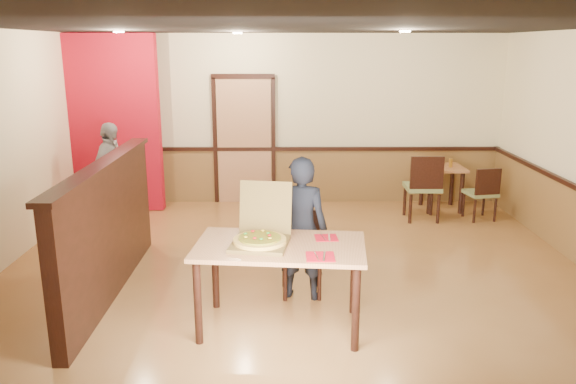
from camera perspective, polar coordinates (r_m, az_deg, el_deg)
name	(u,v)px	position (r m, az deg, el deg)	size (l,w,h in m)	color
floor	(296,284)	(6.41, 0.83, -9.31)	(7.00, 7.00, 0.00)	#AF7944
ceiling	(297,25)	(5.86, 0.93, 16.57)	(7.00, 7.00, 0.00)	black
wall_back	(292,120)	(9.44, 0.41, 7.33)	(7.00, 7.00, 0.00)	#F5EBC0
wainscot_back	(292,176)	(9.57, 0.41, 1.66)	(7.00, 0.04, 0.90)	olive
chair_rail_back	(292,149)	(9.46, 0.41, 4.40)	(7.00, 0.06, 0.06)	black
back_door	(244,141)	(9.47, -4.45, 5.17)	(0.90, 0.06, 2.10)	tan
booth_partition	(108,228)	(6.24, -17.82, -3.48)	(0.20, 3.10, 1.44)	black
red_accent_panel	(109,124)	(9.36, -17.72, 6.58)	(1.60, 0.20, 2.78)	#AF0C20
spot_a	(119,32)	(7.96, -16.81, 15.32)	(0.14, 0.14, 0.02)	#FFD3B2
spot_b	(237,33)	(8.39, -5.16, 15.80)	(0.14, 0.14, 0.02)	#FFD3B2
spot_c	(405,31)	(7.52, 11.81, 15.70)	(0.14, 0.14, 0.02)	#FFD3B2
main_table	(280,256)	(5.22, -0.82, -6.51)	(1.63, 1.03, 0.83)	tan
diner_chair	(301,249)	(6.07, 1.34, -5.83)	(0.45, 0.45, 0.88)	olive
side_chair_left	(424,185)	(8.72, 13.61, 0.70)	(0.51, 0.51, 1.03)	olive
side_chair_right	(483,191)	(9.02, 19.17, 0.06)	(0.48, 0.48, 0.83)	olive
side_table	(442,177)	(9.43, 15.36, 1.49)	(0.67, 0.67, 0.71)	tan
diner	(301,228)	(5.84, 1.34, -3.73)	(0.56, 0.37, 1.53)	black
passerby	(111,173)	(8.75, -17.50, 1.81)	(0.89, 0.37, 1.52)	gray
pizza_box	(261,237)	(5.18, -2.77, -4.58)	(0.59, 0.66, 0.53)	brown
pizza	(260,240)	(5.13, -2.89, -4.93)	(0.48, 0.48, 0.03)	#F5C859
napkin_near	(320,257)	(4.89, 3.30, -6.57)	(0.25, 0.25, 0.01)	red
napkin_far	(326,238)	(5.36, 3.90, -4.65)	(0.22, 0.22, 0.01)	red
condiment	(451,163)	(9.36, 16.19, 2.85)	(0.06, 0.06, 0.14)	#9A681C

